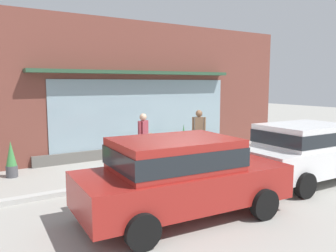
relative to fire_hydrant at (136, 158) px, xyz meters
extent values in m
plane|color=#9E9B93|center=(1.25, -0.75, -0.43)|extent=(60.00, 60.00, 0.00)
cube|color=#B2B2AD|center=(1.25, -0.95, -0.37)|extent=(14.00, 0.24, 0.12)
cube|color=brown|center=(1.25, 2.45, 2.02)|extent=(14.00, 0.36, 4.90)
cube|color=#8CA5B2|center=(1.60, 2.25, 1.14)|extent=(7.19, 0.03, 2.44)
cube|color=#2D5138|center=(1.25, 2.10, 2.61)|extent=(7.79, 0.56, 0.12)
cube|color=#605E59|center=(1.25, 2.23, -0.25)|extent=(7.59, 0.20, 0.36)
cylinder|color=#B2B2B7|center=(0.00, 0.00, -0.40)|extent=(0.37, 0.37, 0.06)
cylinder|color=#B2B2B7|center=(0.00, 0.00, -0.08)|extent=(0.24, 0.24, 0.57)
sphere|color=#B2B2B7|center=(0.00, 0.00, 0.28)|extent=(0.28, 0.28, 0.28)
cylinder|color=#B2B2B7|center=(-0.16, 0.00, -0.05)|extent=(0.10, 0.09, 0.09)
cylinder|color=#B2B2B7|center=(0.16, 0.00, -0.05)|extent=(0.10, 0.09, 0.09)
cylinder|color=#B2B2B7|center=(0.00, -0.16, -0.05)|extent=(0.09, 0.10, 0.09)
cylinder|color=#232328|center=(0.64, 0.62, -0.01)|extent=(0.12, 0.12, 0.84)
cylinder|color=#232328|center=(0.49, 0.54, -0.01)|extent=(0.12, 0.12, 0.84)
cube|color=#8E333D|center=(0.57, 0.58, 0.73)|extent=(0.36, 0.32, 0.63)
sphere|color=tan|center=(0.57, 0.58, 1.16)|extent=(0.23, 0.23, 0.23)
cylinder|color=#8E333D|center=(0.75, 0.67, 0.74)|extent=(0.08, 0.08, 0.60)
cylinder|color=#8E333D|center=(0.38, 0.49, 0.74)|extent=(0.08, 0.08, 0.60)
cube|color=#846647|center=(0.84, 0.69, 0.46)|extent=(0.26, 0.20, 0.28)
cylinder|color=#475675|center=(2.61, 0.22, 0.00)|extent=(0.12, 0.12, 0.86)
cylinder|color=#475675|center=(2.49, 0.30, 0.00)|extent=(0.12, 0.12, 0.86)
cube|color=brown|center=(2.55, 0.26, 0.76)|extent=(0.35, 0.33, 0.65)
sphere|color=brown|center=(2.55, 0.26, 1.20)|extent=(0.23, 0.23, 0.23)
cylinder|color=brown|center=(2.71, 0.15, 0.77)|extent=(0.08, 0.08, 0.61)
cylinder|color=brown|center=(2.39, 0.37, 0.77)|extent=(0.08, 0.08, 0.61)
cube|color=white|center=(3.55, -3.31, 0.23)|extent=(4.14, 1.91, 0.70)
cube|color=white|center=(3.34, -3.31, 0.84)|extent=(2.30, 1.71, 0.61)
cube|color=#1E2328|center=(3.34, -3.31, 0.84)|extent=(2.34, 1.73, 0.33)
cylinder|color=black|center=(4.84, -2.44, -0.12)|extent=(0.61, 0.20, 0.61)
cylinder|color=black|center=(2.31, -2.36, -0.12)|extent=(0.61, 0.20, 0.61)
cylinder|color=black|center=(2.25, -4.18, -0.12)|extent=(0.61, 0.20, 0.61)
cube|color=maroon|center=(-0.75, -3.55, 0.22)|extent=(4.32, 2.04, 0.68)
cube|color=maroon|center=(-0.96, -3.54, 0.84)|extent=(2.42, 1.77, 0.65)
cube|color=#1E2328|center=(-0.96, -3.54, 0.84)|extent=(2.46, 1.79, 0.36)
cylinder|color=black|center=(0.61, -2.74, -0.12)|extent=(0.62, 0.22, 0.61)
cylinder|color=black|center=(0.49, -4.54, -0.12)|extent=(0.62, 0.22, 0.61)
cylinder|color=black|center=(-1.99, -2.57, -0.12)|extent=(0.62, 0.22, 0.61)
cylinder|color=black|center=(-2.11, -4.37, -0.12)|extent=(0.62, 0.22, 0.61)
cylinder|color=#4C4C51|center=(-3.22, 1.41, -0.26)|extent=(0.32, 0.32, 0.33)
cone|color=#3D8442|center=(-3.22, 1.41, 0.26)|extent=(0.29, 0.29, 0.71)
cylinder|color=#4C4C51|center=(1.64, 1.75, -0.33)|extent=(0.29, 0.29, 0.19)
sphere|color=#4C934C|center=(1.64, 1.75, -0.05)|extent=(0.43, 0.43, 0.43)
cylinder|color=#33473D|center=(4.48, 1.65, -0.30)|extent=(0.24, 0.24, 0.26)
sphere|color=#4C934C|center=(4.48, 1.65, -0.01)|extent=(0.36, 0.36, 0.36)
cylinder|color=#4C4C51|center=(2.94, 1.71, -0.31)|extent=(0.24, 0.24, 0.24)
cone|color=#3D8442|center=(2.94, 1.71, 0.24)|extent=(0.22, 0.22, 0.86)
camera|label=1|loc=(-4.55, -8.97, 2.23)|focal=36.62mm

